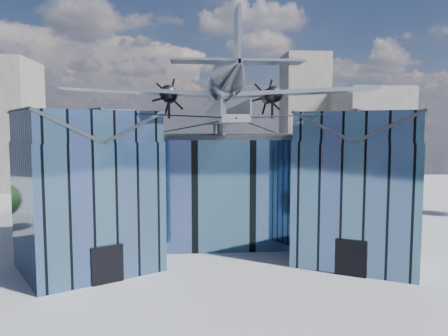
{
  "coord_description": "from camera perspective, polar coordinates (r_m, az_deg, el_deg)",
  "views": [
    {
      "loc": [
        -3.08,
        -33.83,
        10.48
      ],
      "look_at": [
        0.0,
        2.0,
        7.2
      ],
      "focal_mm": 35.0,
      "sensor_mm": 36.0,
      "label": 1
    }
  ],
  "objects": [
    {
      "name": "bg_towers",
      "position": [
        84.44,
        -1.85,
        4.88
      ],
      "size": [
        77.0,
        24.5,
        26.0
      ],
      "color": "slate",
      "rests_on": "ground"
    },
    {
      "name": "ground_plane",
      "position": [
        35.55,
        0.28,
        -11.93
      ],
      "size": [
        120.0,
        120.0,
        0.0
      ],
      "primitive_type": "plane",
      "color": "gray"
    },
    {
      "name": "museum",
      "position": [
        40.08,
        -0.47,
        -1.87
      ],
      "size": [
        32.88,
        24.5,
        17.6
      ],
      "color": "#46658F",
      "rests_on": "ground"
    }
  ]
}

